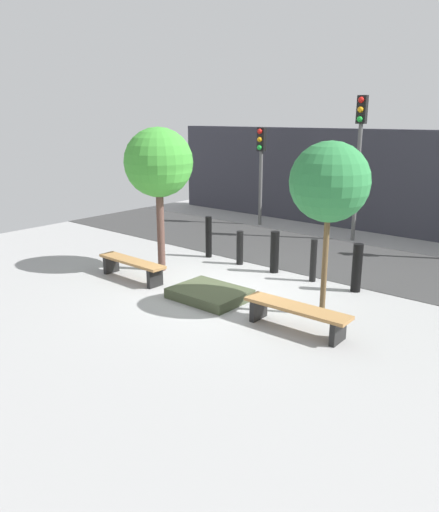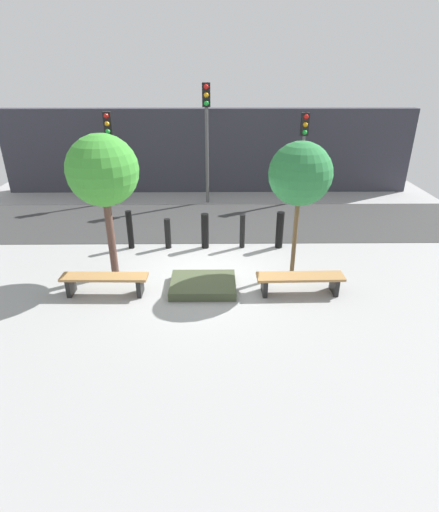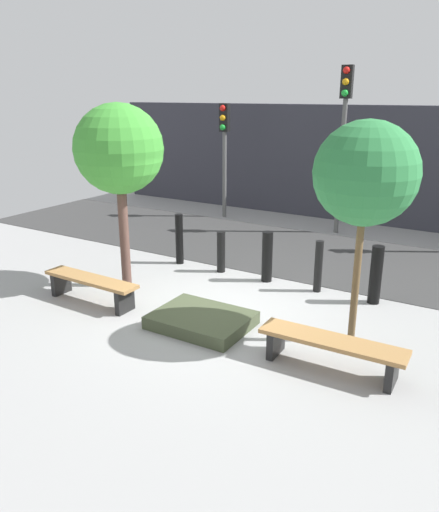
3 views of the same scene
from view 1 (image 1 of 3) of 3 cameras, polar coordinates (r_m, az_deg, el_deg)
The scene contains 15 objects.
ground_plane at distance 10.80m, azimuth 1.14°, elevation -3.96°, with size 18.00×18.00×0.00m, color #979797.
road_strip at distance 13.82m, azimuth 11.10°, elevation 0.20°, with size 18.00×3.68×0.01m, color #363636.
building_facade at distance 16.82m, azimuth 17.70°, elevation 8.12°, with size 16.20×0.50×3.24m, color #33333D.
bench_left at distance 11.59m, azimuth -9.99°, elevation -1.04°, with size 1.93×0.43×0.46m.
bench_right at distance 8.85m, azimuth 8.78°, elevation -6.41°, with size 1.96×0.48×0.45m.
planter_bed at distance 10.29m, azimuth -1.14°, elevation -4.35°, with size 1.50×1.15×0.21m, color #414931.
tree_behind_left_bench at distance 11.77m, azimuth -6.98°, elevation 10.45°, with size 1.60×1.60×3.40m.
tree_behind_right_bench at distance 9.10m, azimuth 12.47°, elevation 8.20°, with size 1.43×1.43×3.23m.
bollard_far_left at distance 13.19m, azimuth -1.26°, elevation 2.19°, with size 0.17×0.17×1.10m, color black.
bollard_left at distance 12.57m, azimuth 2.34°, elevation 0.94°, with size 0.17×0.17×0.86m, color black.
bollard_center at distance 11.96m, azimuth 6.32°, elevation 0.45°, with size 0.21×0.21×1.01m, color black.
bollard_right at distance 11.44m, azimuth 10.67°, elevation -0.51°, with size 0.15×0.15×0.98m, color black.
bollard_far_right at distance 10.98m, azimuth 15.43°, elevation -1.32°, with size 0.21×0.21×1.05m, color black.
traffic_light_west at distance 17.03m, azimuth 4.75°, elevation 11.11°, with size 0.28×0.27×3.27m.
traffic_light_mid_west at distance 15.25m, azimuth 15.69°, elevation 12.29°, with size 0.28×0.27×4.20m.
Camera 1 is at (6.39, -7.91, 3.64)m, focal length 35.00 mm.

